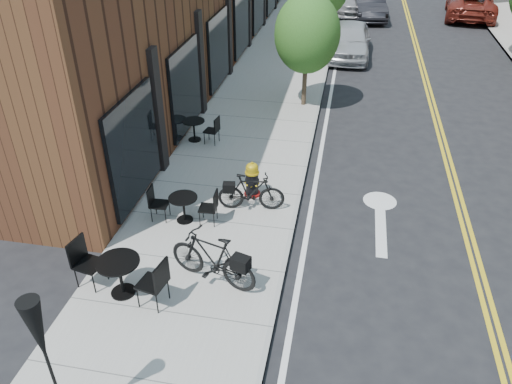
# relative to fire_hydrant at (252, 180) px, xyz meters

# --- Properties ---
(ground) EXTENTS (120.00, 120.00, 0.00)m
(ground) POSITION_rel_fire_hydrant_xyz_m (1.24, -2.79, -0.57)
(ground) COLOR black
(ground) RESTS_ON ground
(sidewalk_near) EXTENTS (4.00, 70.00, 0.12)m
(sidewalk_near) POSITION_rel_fire_hydrant_xyz_m (-0.76, 7.21, -0.51)
(sidewalk_near) COLOR #9E9B93
(sidewalk_near) RESTS_ON ground
(tree_near_a) EXTENTS (2.20, 2.20, 3.81)m
(tree_near_a) POSITION_rel_fire_hydrant_xyz_m (0.64, 6.21, 2.04)
(tree_near_a) COLOR #382B1E
(tree_near_a) RESTS_ON sidewalk_near
(fire_hydrant) EXTENTS (0.44, 0.44, 0.95)m
(fire_hydrant) POSITION_rel_fire_hydrant_xyz_m (0.00, 0.00, 0.00)
(fire_hydrant) COLOR maroon
(fire_hydrant) RESTS_ON sidewalk_near
(bicycle_left) EXTENTS (2.01, 1.09, 1.16)m
(bicycle_left) POSITION_rel_fire_hydrant_xyz_m (-0.14, -3.31, 0.13)
(bicycle_left) COLOR black
(bicycle_left) RESTS_ON sidewalk_near
(bicycle_right) EXTENTS (1.67, 0.68, 0.97)m
(bicycle_right) POSITION_rel_fire_hydrant_xyz_m (0.10, -0.64, 0.04)
(bicycle_right) COLOR black
(bicycle_right) RESTS_ON sidewalk_near
(bistro_set_a) EXTENTS (1.98, 0.98, 1.04)m
(bistro_set_a) POSITION_rel_fire_hydrant_xyz_m (-1.80, -3.97, 0.07)
(bistro_set_a) COLOR black
(bistro_set_a) RESTS_ON sidewalk_near
(bistro_set_b) EXTENTS (1.58, 0.71, 0.85)m
(bistro_set_b) POSITION_rel_fire_hydrant_xyz_m (-1.36, -1.40, -0.02)
(bistro_set_b) COLOR black
(bistro_set_b) RESTS_ON sidewalk_near
(bistro_set_c) EXTENTS (1.61, 0.77, 0.85)m
(bistro_set_c) POSITION_rel_fire_hydrant_xyz_m (-2.36, 2.73, -0.02)
(bistro_set_c) COLOR black
(bistro_set_c) RESTS_ON sidewalk_near
(patio_umbrella) EXTENTS (0.41, 0.41, 2.55)m
(patio_umbrella) POSITION_rel_fire_hydrant_xyz_m (-1.47, -6.75, 1.38)
(patio_umbrella) COLOR black
(patio_umbrella) RESTS_ON sidewalk_near
(parked_car_a) EXTENTS (1.85, 4.48, 1.52)m
(parked_car_a) POSITION_rel_fire_hydrant_xyz_m (2.04, 12.46, 0.19)
(parked_car_a) COLOR #A5A8AD
(parked_car_a) RESTS_ON ground
(parked_car_b) EXTENTS (2.24, 4.84, 1.54)m
(parked_car_b) POSITION_rel_fire_hydrant_xyz_m (2.84, 20.00, 0.20)
(parked_car_b) COLOR black
(parked_car_b) RESTS_ON ground
(parked_car_far) EXTENTS (3.32, 5.95, 1.57)m
(parked_car_far) POSITION_rel_fire_hydrant_xyz_m (8.64, 21.22, 0.22)
(parked_car_far) COLOR maroon
(parked_car_far) RESTS_ON ground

